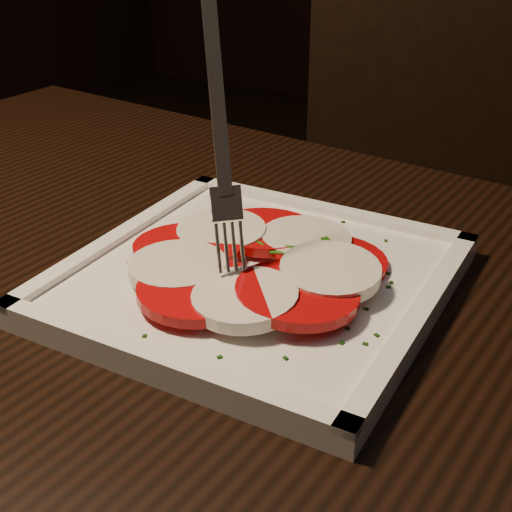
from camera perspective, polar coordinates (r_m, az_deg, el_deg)
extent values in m
cube|color=black|center=(0.54, -5.61, -7.39)|extent=(1.29, 0.93, 0.04)
cylinder|color=black|center=(1.27, -13.87, -5.48)|extent=(0.06, 0.06, 0.71)
cube|color=black|center=(1.32, 12.15, 0.96)|extent=(0.53, 0.53, 0.04)
cube|color=black|center=(1.41, 13.08, 13.57)|extent=(0.41, 0.17, 0.46)
cylinder|color=black|center=(1.31, 3.11, -11.63)|extent=(0.04, 0.04, 0.41)
cylinder|color=black|center=(1.33, 19.13, -12.74)|extent=(0.04, 0.04, 0.41)
cylinder|color=black|center=(1.60, 4.72, -3.41)|extent=(0.04, 0.04, 0.41)
cylinder|color=black|center=(1.61, 17.58, -4.42)|extent=(0.04, 0.04, 0.41)
cube|color=white|center=(0.56, 0.00, -2.02)|extent=(0.28, 0.28, 0.01)
cylinder|color=#C0040A|center=(0.57, 6.03, -0.43)|extent=(0.09, 0.09, 0.01)
cylinder|color=silver|center=(0.60, 4.02, 1.28)|extent=(0.08, 0.08, 0.01)
cylinder|color=#C0040A|center=(0.61, 0.73, 1.98)|extent=(0.09, 0.09, 0.01)
cylinder|color=silver|center=(0.60, -2.79, 1.87)|extent=(0.08, 0.08, 0.01)
cylinder|color=#C0040A|center=(0.58, -5.45, 0.68)|extent=(0.09, 0.09, 0.02)
cylinder|color=silver|center=(0.55, -6.29, -0.93)|extent=(0.08, 0.08, 0.01)
cylinder|color=#C0040A|center=(0.52, -4.65, -2.70)|extent=(0.09, 0.09, 0.01)
cylinder|color=silver|center=(0.50, -0.89, -3.45)|extent=(0.08, 0.08, 0.02)
cylinder|color=#C0040A|center=(0.51, 3.32, -3.01)|extent=(0.09, 0.09, 0.01)
cylinder|color=silver|center=(0.53, 5.96, -1.26)|extent=(0.08, 0.08, 0.02)
cube|color=#215B0F|center=(0.57, 3.20, 0.43)|extent=(0.04, 0.02, 0.00)
cube|color=#215B0F|center=(0.60, -0.27, 2.14)|extent=(0.04, 0.01, 0.01)
cube|color=#215B0F|center=(0.59, -0.82, 1.43)|extent=(0.04, 0.03, 0.00)
cube|color=#215B0F|center=(0.55, 6.90, -0.59)|extent=(0.02, 0.04, 0.00)
cube|color=#215B0F|center=(0.57, 6.05, 0.60)|extent=(0.03, 0.04, 0.00)
cube|color=#215B0F|center=(0.56, 5.71, 0.01)|extent=(0.03, 0.03, 0.01)
cube|color=#215B0F|center=(0.52, -3.25, -2.17)|extent=(0.01, 0.03, 0.00)
cube|color=#123609|center=(0.65, 2.22, 3.24)|extent=(0.00, 0.00, 0.00)
cube|color=#123609|center=(0.57, 10.51, -1.38)|extent=(0.00, 0.00, 0.00)
cube|color=#123609|center=(0.55, 10.78, -2.09)|extent=(0.00, 0.00, 0.00)
cube|color=#123609|center=(0.49, 9.63, -6.27)|extent=(0.00, 0.00, 0.00)
cube|color=#123609|center=(0.62, -6.89, 1.60)|extent=(0.00, 0.00, 0.00)
cube|color=#123609|center=(0.52, 8.82, -4.22)|extent=(0.00, 0.00, 0.00)
cube|color=#123609|center=(0.50, 7.31, -5.78)|extent=(0.00, 0.00, 0.00)
cube|color=#123609|center=(0.55, 10.54, -2.46)|extent=(0.00, 0.00, 0.00)
cube|color=#123609|center=(0.66, -4.86, 3.40)|extent=(0.00, 0.00, 0.00)
cube|color=#123609|center=(0.58, -10.12, -0.53)|extent=(0.00, 0.00, 0.00)
cube|color=#123609|center=(0.55, 9.36, -2.34)|extent=(0.00, 0.00, 0.00)
cube|color=#123609|center=(0.60, -7.48, 0.62)|extent=(0.00, 0.00, 0.00)
cube|color=#123609|center=(0.52, -7.78, -3.96)|extent=(0.00, 0.00, 0.00)
cube|color=#123609|center=(0.48, 6.90, -6.91)|extent=(0.00, 0.00, 0.00)
cube|color=#123609|center=(0.49, -8.91, -6.34)|extent=(0.00, 0.00, 0.00)
cube|color=#123609|center=(0.64, -2.48, 2.52)|extent=(0.00, 0.00, 0.00)
cube|color=#123609|center=(0.64, 6.99, 2.72)|extent=(0.00, 0.00, 0.00)
cube|color=#123609|center=(0.47, -2.93, -8.08)|extent=(0.00, 0.00, 0.00)
cube|color=#123609|center=(0.62, 10.35, 1.21)|extent=(0.00, 0.00, 0.00)
cube|color=#123609|center=(0.64, 3.93, 2.70)|extent=(0.00, 0.00, 0.00)
cube|color=#123609|center=(0.46, 2.38, -8.17)|extent=(0.00, 0.00, 0.00)
cube|color=#123609|center=(0.48, 8.73, -6.97)|extent=(0.00, 0.00, 0.00)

